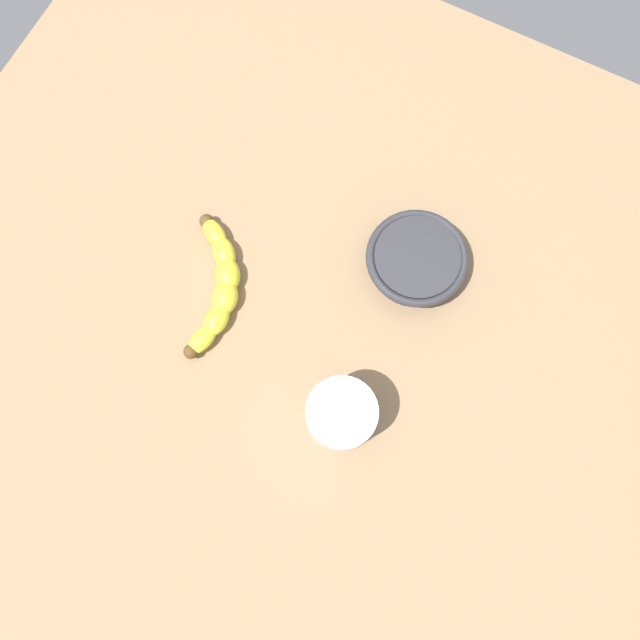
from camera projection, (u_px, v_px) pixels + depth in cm
name	position (u px, v px, depth cm)	size (l,w,h in cm)	color
wooden_tabletop	(296.00, 351.00, 87.46)	(120.00, 120.00, 3.00)	#896C4D
banana	(219.00, 286.00, 86.40)	(19.38, 11.12, 3.44)	yellow
smoothie_glass	(341.00, 415.00, 79.69)	(8.80, 8.80, 8.68)	silver
ceramic_bowl	(416.00, 261.00, 86.26)	(13.90, 13.90, 4.47)	#2D2D33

